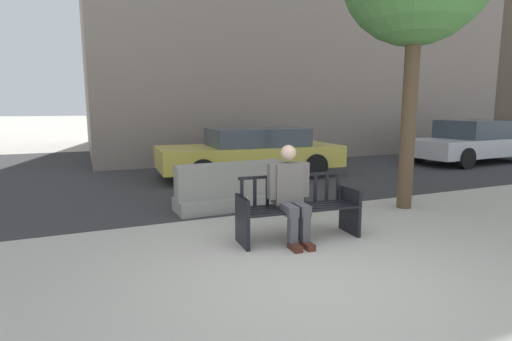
% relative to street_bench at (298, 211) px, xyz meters
% --- Properties ---
extents(ground_plane, '(200.00, 200.00, 0.00)m').
position_rel_street_bench_xyz_m(ground_plane, '(-0.48, -1.23, -0.40)').
color(ground_plane, '#B7B2A8').
extents(street_asphalt, '(120.00, 12.00, 0.01)m').
position_rel_street_bench_xyz_m(street_asphalt, '(-0.48, 7.47, -0.39)').
color(street_asphalt, '#333335').
rests_on(street_asphalt, ground).
extents(street_bench, '(1.72, 0.64, 0.88)m').
position_rel_street_bench_xyz_m(street_bench, '(0.00, 0.00, 0.00)').
color(street_bench, black).
rests_on(street_bench, ground).
extents(seated_person, '(0.59, 0.74, 1.31)m').
position_rel_street_bench_xyz_m(seated_person, '(-0.15, -0.05, 0.29)').
color(seated_person, '#66605B').
rests_on(seated_person, ground).
extents(jersey_barrier_centre, '(2.03, 0.76, 0.84)m').
position_rel_street_bench_xyz_m(jersey_barrier_centre, '(-0.29, 1.95, -0.06)').
color(jersey_barrier_centre, gray).
rests_on(jersey_barrier_centre, ground).
extents(car_taxi_near, '(4.87, 2.21, 1.28)m').
position_rel_street_bench_xyz_m(car_taxi_near, '(1.40, 5.04, 0.27)').
color(car_taxi_near, '#DBC64C').
rests_on(car_taxi_near, ground).
extents(car_sedan_far, '(4.64, 2.12, 1.41)m').
position_rel_street_bench_xyz_m(car_sedan_far, '(9.20, 4.60, 0.31)').
color(car_sedan_far, silver).
rests_on(car_sedan_far, ground).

